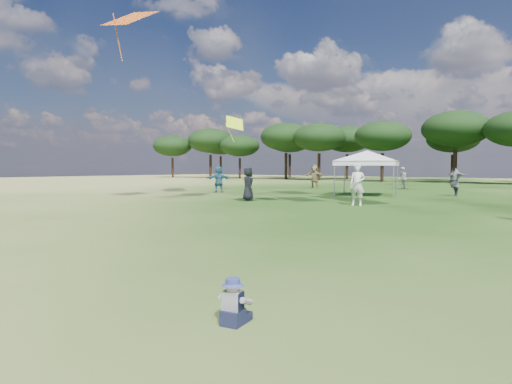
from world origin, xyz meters
The scene contains 3 objects.
tent_left centered at (-7.04, 21.48, 2.42)m, with size 6.29×6.29×2.84m.
toddler centered at (0.28, 2.01, 0.21)m, with size 0.35×0.37×0.48m.
festival_crowd centered at (-1.46, 23.74, 0.87)m, with size 29.51×21.40×1.91m.
Camera 1 is at (3.12, -1.17, 1.59)m, focal length 30.00 mm.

